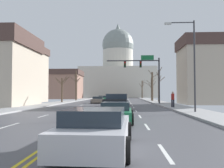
{
  "coord_description": "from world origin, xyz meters",
  "views": [
    {
      "loc": [
        2.36,
        -20.49,
        1.66
      ],
      "look_at": [
        -0.2,
        31.07,
        3.65
      ],
      "focal_mm": 38.28,
      "sensor_mm": 36.0,
      "label": 1
    }
  ],
  "objects": [
    {
      "name": "sedan_near_03",
      "position": [
        1.91,
        -6.79,
        0.54
      ],
      "size": [
        2.03,
        4.32,
        1.16
      ],
      "color": "#1E7247",
      "rests_on": "ground"
    },
    {
      "name": "sedan_oncoming_00",
      "position": [
        -2.02,
        19.34,
        0.52
      ],
      "size": [
        2.2,
        4.51,
        1.09
      ],
      "color": "#6B6056",
      "rests_on": "ground"
    },
    {
      "name": "bare_tree_01",
      "position": [
        -8.22,
        19.91,
        2.52
      ],
      "size": [
        2.5,
        1.55,
        4.54
      ],
      "color": "#4C3D2D",
      "rests_on": "ground"
    },
    {
      "name": "sedan_near_00",
      "position": [
        1.91,
        11.91,
        0.56
      ],
      "size": [
        2.12,
        4.26,
        1.22
      ],
      "color": "#6B6056",
      "rests_on": "ground"
    },
    {
      "name": "ground",
      "position": [
        0.0,
        -0.0,
        0.02
      ],
      "size": [
        20.0,
        180.0,
        0.2
      ],
      "color": "#4B4B50"
    },
    {
      "name": "bare_tree_06",
      "position": [
        8.45,
        32.38,
        2.56
      ],
      "size": [
        2.21,
        1.61,
        5.06
      ],
      "color": "brown",
      "rests_on": "ground"
    },
    {
      "name": "bare_tree_04",
      "position": [
        7.95,
        52.61,
        2.98
      ],
      "size": [
        1.84,
        1.76,
        5.62
      ],
      "color": "brown",
      "rests_on": "ground"
    },
    {
      "name": "pickup_truck_near_02",
      "position": [
        1.73,
        -0.12,
        0.73
      ],
      "size": [
        2.32,
        5.39,
        1.61
      ],
      "color": "black",
      "rests_on": "ground"
    },
    {
      "name": "flank_building_00",
      "position": [
        -18.79,
        21.4,
        5.13
      ],
      "size": [
        13.21,
        8.72,
        10.18
      ],
      "color": "#B2A38E",
      "rests_on": "ground"
    },
    {
      "name": "flank_building_03",
      "position": [
        17.05,
        16.32,
        5.12
      ],
      "size": [
        12.29,
        7.07,
        10.13
      ],
      "color": "#B2A38E",
      "rests_on": "ground"
    },
    {
      "name": "bare_tree_00",
      "position": [
        8.07,
        27.72,
        3.15
      ],
      "size": [
        2.9,
        2.16,
        6.15
      ],
      "color": "brown",
      "rests_on": "ground"
    },
    {
      "name": "flank_building_02",
      "position": [
        -17.22,
        49.18,
        4.25
      ],
      "size": [
        14.13,
        10.05,
        8.4
      ],
      "color": "#8C6656",
      "rests_on": "ground"
    },
    {
      "name": "bare_tree_02",
      "position": [
        8.68,
        22.67,
        3.13
      ],
      "size": [
        1.66,
        2.4,
        6.1
      ],
      "color": "#4C3D2D",
      "rests_on": "ground"
    },
    {
      "name": "street_lamp_right",
      "position": [
        7.85,
        -0.57,
        4.67
      ],
      "size": [
        2.5,
        0.24,
        7.56
      ],
      "color": "#333338",
      "rests_on": "ground"
    },
    {
      "name": "bare_tree_05",
      "position": [
        -7.78,
        29.7,
        3.55
      ],
      "size": [
        1.13,
        2.35,
        6.3
      ],
      "color": "#4C3D2D",
      "rests_on": "ground"
    },
    {
      "name": "pedestrian_00",
      "position": [
        7.7,
        5.92,
        1.09
      ],
      "size": [
        0.35,
        0.34,
        1.7
      ],
      "color": "black",
      "rests_on": "ground"
    },
    {
      "name": "sedan_near_04",
      "position": [
        1.55,
        -13.4,
        0.58
      ],
      "size": [
        2.16,
        4.61,
        1.22
      ],
      "color": "silver",
      "rests_on": "ground"
    },
    {
      "name": "sedan_oncoming_01",
      "position": [
        -1.96,
        28.0,
        0.54
      ],
      "size": [
        2.15,
        4.58,
        1.15
      ],
      "color": "#1E7247",
      "rests_on": "ground"
    },
    {
      "name": "sedan_near_01",
      "position": [
        1.96,
        5.28,
        0.56
      ],
      "size": [
        1.99,
        4.47,
        1.17
      ],
      "color": "#B71414",
      "rests_on": "ground"
    },
    {
      "name": "signal_gantry",
      "position": [
        5.44,
        15.14,
        5.25
      ],
      "size": [
        7.91,
        0.41,
        7.19
      ],
      "color": "#28282D",
      "rests_on": "ground"
    },
    {
      "name": "capitol_building",
      "position": [
        0.0,
        74.72,
        10.0
      ],
      "size": [
        28.76,
        19.81,
        29.8
      ],
      "color": "beige",
      "rests_on": "ground"
    },
    {
      "name": "bare_tree_03",
      "position": [
        -8.86,
        35.39,
        2.76
      ],
      "size": [
        2.03,
        2.48,
        5.45
      ],
      "color": "#423328",
      "rests_on": "ground"
    }
  ]
}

